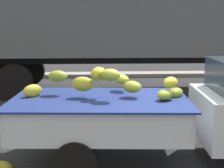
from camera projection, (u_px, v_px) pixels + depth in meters
name	position (u px, v px, depth m)	size (l,w,h in m)	color
ground	(170.00, 161.00, 5.70)	(220.00, 220.00, 0.00)	#28282B
curb_strip	(123.00, 75.00, 14.49)	(80.00, 0.80, 0.16)	gray
pickup_truck	(223.00, 111.00, 5.50)	(5.14, 2.08, 1.70)	silver
semi_trailer	(129.00, 15.00, 11.02)	(12.03, 2.72, 3.95)	#4C5156
fallen_banana_bunch_near_tailgate	(2.00, 167.00, 5.21)	(0.33, 0.21, 0.20)	gold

